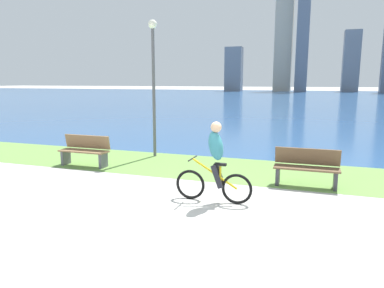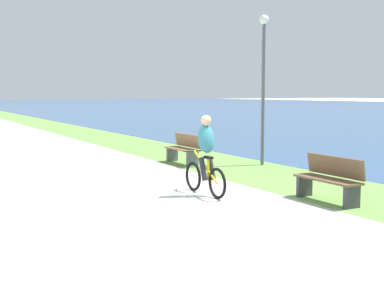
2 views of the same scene
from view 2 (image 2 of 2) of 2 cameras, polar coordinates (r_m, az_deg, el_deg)
The scene contains 6 objects.
ground_plane at distance 10.26m, azimuth -1.38°, elevation -6.35°, with size 300.00×300.00×0.00m, color #B2AFA8.
grass_strip_bayside at distance 12.31m, azimuth 13.68°, elevation -4.47°, with size 120.00×2.89×0.01m, color #6B9947.
cyclist_lead at distance 10.79m, azimuth 1.51°, elevation -1.26°, with size 1.63×0.52×1.67m.
bench_near_path at distance 15.60m, azimuth -0.92°, elevation -0.54°, with size 1.50×0.47×0.90m.
bench_far_along_path at distance 10.50m, azimuth 14.87°, elevation -3.77°, with size 1.50×0.47×0.90m.
lamppost_tall at distance 15.37m, azimuth 7.86°, elevation 8.16°, with size 0.28×0.28×4.37m.
Camera 2 is at (8.90, -4.63, 2.14)m, focal length 48.51 mm.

